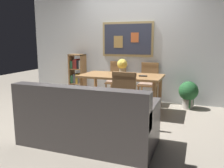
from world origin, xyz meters
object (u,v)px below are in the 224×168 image
dining_chair_near_right (126,94)px  dining_table (121,80)px  dining_chair_far_right (149,80)px  potted_ivy (188,93)px  dining_chair_far_left (117,78)px  leather_couch (87,122)px  bookshelf (78,77)px  tv_remote (143,76)px  flower_vase (122,65)px

dining_chair_near_right → dining_table: bearing=112.8°
dining_table → dining_chair_far_right: (0.39, 0.75, -0.10)m
potted_ivy → dining_table: bearing=-152.0°
dining_chair_far_left → leather_couch: 2.45m
dining_chair_near_right → leather_couch: bearing=-109.3°
dining_chair_far_right → bookshelf: (-1.75, -0.03, -0.03)m
dining_chair_far_left → tv_remote: size_ratio=5.64×
dining_chair_near_right → potted_ivy: 1.72m
bookshelf → dining_chair_near_right: bearing=-41.7°
dining_chair_far_left → dining_chair_near_right: size_ratio=1.00×
potted_ivy → tv_remote: 1.14m
flower_vase → dining_chair_far_right: bearing=60.6°
flower_vase → bookshelf: bearing=154.0°
dining_chair_far_right → bookshelf: bearing=-179.0°
dining_chair_far_left → tv_remote: 1.19m
dining_chair_far_left → dining_chair_far_right: size_ratio=1.00×
dining_chair_far_right → potted_ivy: dining_chair_far_right is taller
dining_table → dining_chair_far_left: dining_chair_far_left is taller
leather_couch → tv_remote: size_ratio=11.15×
dining_chair_far_left → flower_vase: size_ratio=2.98×
bookshelf → potted_ivy: 2.60m
dining_table → bookshelf: bearing=152.1°
leather_couch → potted_ivy: size_ratio=3.17×
dining_chair_far_left → dining_chair_near_right: same height
bookshelf → tv_remote: bearing=-23.4°
leather_couch → tv_remote: bearing=75.4°
potted_ivy → dining_chair_far_left: bearing=175.2°
dining_chair_far_right → leather_couch: dining_chair_far_right is taller
flower_vase → dining_chair_far_left: bearing=116.7°
tv_remote → bookshelf: bearing=156.6°
dining_chair_near_right → bookshelf: (-1.69, 1.50, -0.03)m
dining_chair_near_right → tv_remote: 0.76m
dining_table → dining_chair_far_right: bearing=62.4°
dining_chair_near_right → dining_chair_far_left: bearing=113.9°
dining_table → bookshelf: bookshelf is taller
dining_chair_far_right → tv_remote: bearing=-86.3°
dining_chair_far_left → dining_chair_near_right: bearing=-66.1°
flower_vase → dining_table: bearing=-90.6°
flower_vase → tv_remote: size_ratio=1.89×
dining_chair_far_right → flower_vase: size_ratio=2.98×
dining_chair_far_right → bookshelf: 1.75m
dining_chair_far_left → tv_remote: dining_chair_far_left is taller
dining_table → bookshelf: (-1.36, 0.72, -0.13)m
dining_chair_far_right → potted_ivy: (0.85, -0.09, -0.20)m
dining_chair_far_right → dining_chair_near_right: (-0.06, -1.53, 0.00)m
dining_table → dining_chair_far_left: bearing=115.0°
dining_chair_far_right → bookshelf: size_ratio=0.85×
dining_chair_far_left → leather_couch: (0.41, -2.41, -0.23)m
dining_chair_far_left → flower_vase: 0.90m
dining_table → dining_chair_near_right: size_ratio=1.73×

